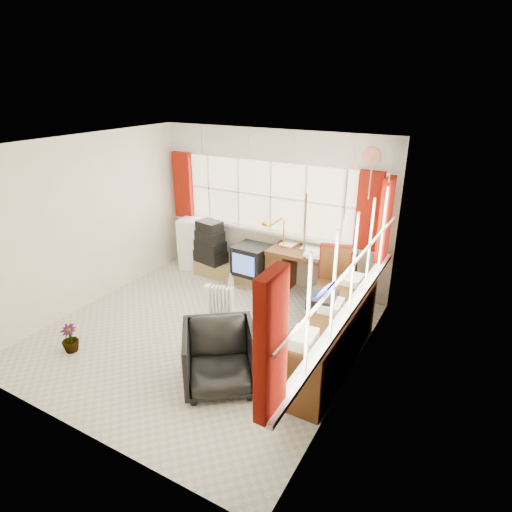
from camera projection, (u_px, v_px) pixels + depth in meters
The scene contains 20 objects.
ground at pixel (203, 333), 5.79m from camera, with size 4.00×4.00×0.00m, color beige.
room_walls at pixel (197, 229), 5.21m from camera, with size 4.00×4.00×4.00m.
window_back at pixel (270, 227), 6.99m from camera, with size 3.70×0.12×3.60m.
window_right at pixel (347, 307), 4.55m from camera, with size 0.12×3.70×3.60m.
curtains at pixel (297, 223), 5.56m from camera, with size 3.83×3.83×1.15m.
overhead_cabinets at pixel (305, 161), 5.27m from camera, with size 3.98×3.98×0.48m.
desk at pixel (310, 272), 6.64m from camera, with size 1.31×0.67×0.78m.
desk_lamp at pixel (284, 226), 6.63m from camera, with size 0.19×0.17×0.47m.
task_chair at pixel (333, 280), 6.00m from camera, with size 0.55×0.57×1.07m.
office_chair at pixel (220, 358), 4.69m from camera, with size 0.77×0.80×0.72m, color black.
radiator at pixel (221, 307), 6.00m from camera, with size 0.39×0.22×0.54m.
credenza at pixel (331, 337), 5.02m from camera, with size 0.50×2.00×0.85m.
file_tray at pixel (323, 300), 4.97m from camera, with size 0.31×0.40×0.13m, color black.
tv_bench at pixel (235, 271), 7.37m from camera, with size 1.40×0.50×0.25m, color #A18250.
crt_tv at pixel (252, 260), 6.90m from camera, with size 0.55×0.52×0.48m.
hifi_stack at pixel (210, 244), 7.31m from camera, with size 0.59×0.44×0.73m.
mini_fridge at pixel (198, 243), 7.68m from camera, with size 0.61×0.61×0.92m.
spray_bottle_a at pixel (231, 281), 6.96m from camera, with size 0.11×0.11×0.28m, color silver.
spray_bottle_b at pixel (244, 279), 7.14m from camera, with size 0.09×0.10×0.21m, color #80BFB1.
flower_vase at pixel (70, 338), 5.35m from camera, with size 0.21×0.21×0.37m, color black.
Camera 1 is at (3.04, -3.96, 3.19)m, focal length 30.00 mm.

